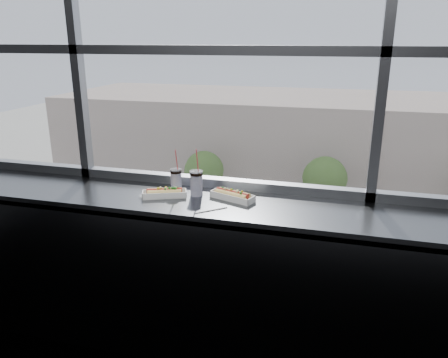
% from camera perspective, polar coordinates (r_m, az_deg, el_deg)
% --- Properties ---
extents(wall_back_lower, '(6.00, 0.00, 6.00)m').
position_cam_1_polar(wall_back_lower, '(3.22, -0.81, -10.27)').
color(wall_back_lower, black).
rests_on(wall_back_lower, ground).
extents(counter, '(6.00, 0.55, 0.06)m').
position_cam_1_polar(counter, '(2.76, -2.43, -3.35)').
color(counter, slate).
rests_on(counter, ground).
extents(counter_fascia, '(6.00, 0.04, 1.04)m').
position_cam_1_polar(counter_fascia, '(2.79, -3.92, -15.22)').
color(counter_fascia, slate).
rests_on(counter_fascia, ground).
extents(hotdog_tray_left, '(0.29, 0.19, 0.07)m').
position_cam_1_polar(hotdog_tray_left, '(2.82, -7.78, -1.79)').
color(hotdog_tray_left, white).
rests_on(hotdog_tray_left, counter).
extents(hotdog_tray_right, '(0.30, 0.19, 0.07)m').
position_cam_1_polar(hotdog_tray_right, '(2.75, 1.11, -2.12)').
color(hotdog_tray_right, white).
rests_on(hotdog_tray_right, counter).
extents(soda_cup_left, '(0.08, 0.08, 0.29)m').
position_cam_1_polar(soda_cup_left, '(2.90, -6.28, 0.01)').
color(soda_cup_left, white).
rests_on(soda_cup_left, counter).
extents(soda_cup_right, '(0.09, 0.09, 0.32)m').
position_cam_1_polar(soda_cup_right, '(2.81, -3.63, -0.37)').
color(soda_cup_right, white).
rests_on(soda_cup_right, counter).
extents(loose_straw, '(0.16, 0.14, 0.01)m').
position_cam_1_polar(loose_straw, '(2.58, -1.65, -4.09)').
color(loose_straw, white).
rests_on(loose_straw, counter).
extents(wrapper, '(0.09, 0.06, 0.02)m').
position_cam_1_polar(wrapper, '(2.84, -10.38, -2.18)').
color(wrapper, silver).
rests_on(wrapper, counter).
extents(plaza_ground, '(120.00, 120.00, 0.00)m').
position_cam_1_polar(plaza_ground, '(48.05, 13.69, 1.66)').
color(plaza_ground, '#B4B2A6').
rests_on(plaza_ground, ground).
extents(street_asphalt, '(80.00, 10.00, 0.06)m').
position_cam_1_polar(street_asphalt, '(26.22, 11.72, -12.28)').
color(street_asphalt, black).
rests_on(street_asphalt, plaza_ground).
extents(far_sidewalk, '(80.00, 6.00, 0.04)m').
position_cam_1_polar(far_sidewalk, '(33.39, 12.69, -5.51)').
color(far_sidewalk, '#B4B2A6').
rests_on(far_sidewalk, plaza_ground).
extents(far_building, '(50.00, 14.00, 8.00)m').
position_cam_1_polar(far_building, '(41.73, 13.81, 4.89)').
color(far_building, '#B09C8E').
rests_on(far_building, plaza_ground).
extents(car_far_a, '(2.84, 5.70, 1.83)m').
position_cam_1_polar(car_far_a, '(31.88, -9.10, -4.57)').
color(car_far_a, black).
rests_on(car_far_a, street_asphalt).
extents(car_near_a, '(2.36, 5.62, 1.87)m').
position_cam_1_polar(car_near_a, '(26.64, -20.49, -10.23)').
color(car_near_a, '#849CA7').
rests_on(car_near_a, street_asphalt).
extents(car_far_b, '(2.83, 6.13, 2.00)m').
position_cam_1_polar(car_far_b, '(29.31, 15.29, -6.91)').
color(car_far_b, '#8A3300').
rests_on(car_far_b, street_asphalt).
extents(car_near_c, '(3.49, 6.70, 2.13)m').
position_cam_1_polar(car_near_c, '(22.21, 12.52, -15.04)').
color(car_near_c, '#A23155').
rests_on(car_near_c, street_asphalt).
extents(car_near_b, '(2.78, 5.88, 1.91)m').
position_cam_1_polar(car_near_b, '(23.05, -2.12, -13.58)').
color(car_near_b, '#393230').
rests_on(car_near_b, street_asphalt).
extents(pedestrian_b, '(0.85, 0.64, 1.92)m').
position_cam_1_polar(pedestrian_b, '(32.68, 10.47, -4.03)').
color(pedestrian_b, '#66605B').
rests_on(pedestrian_b, far_sidewalk).
extents(pedestrian_a, '(0.70, 0.94, 2.11)m').
position_cam_1_polar(pedestrian_a, '(33.17, -0.42, -3.19)').
color(pedestrian_a, '#66605B').
rests_on(pedestrian_a, far_sidewalk).
extents(pedestrian_c, '(0.69, 0.92, 2.07)m').
position_cam_1_polar(pedestrian_c, '(33.65, 18.83, -3.94)').
color(pedestrian_c, '#66605B').
rests_on(pedestrian_c, far_sidewalk).
extents(tree_left, '(3.09, 3.09, 4.82)m').
position_cam_1_polar(tree_left, '(33.75, -2.62, 1.07)').
color(tree_left, '#47382B').
rests_on(tree_left, far_sidewalk).
extents(tree_center, '(3.22, 3.22, 5.03)m').
position_cam_1_polar(tree_center, '(32.22, 13.01, 0.04)').
color(tree_center, '#47382B').
rests_on(tree_center, far_sidewalk).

